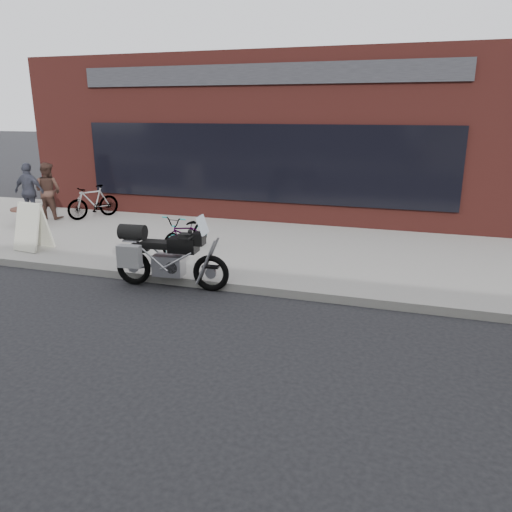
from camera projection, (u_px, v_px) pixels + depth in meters
ground at (173, 443)px, 4.72m from camera, size 120.00×120.00×0.00m
near_sidewalk at (317, 248)px, 11.10m from camera, size 44.00×6.00×0.15m
storefront at (302, 134)px, 17.46m from camera, size 14.00×10.07×4.50m
motorcycle at (163, 256)px, 8.72m from camera, size 2.11×0.78×1.33m
bicycle_front at (187, 233)px, 10.40m from camera, size 0.78×1.65×0.84m
bicycle_rear at (93, 202)px, 13.78m from camera, size 1.08×1.52×0.90m
sandwich_sign at (32, 226)px, 10.64m from camera, size 0.70×0.65×1.01m
cafe_table at (27, 209)px, 12.88m from camera, size 0.80×0.80×0.46m
cafe_patron_left at (48, 191)px, 13.61m from camera, size 0.77×0.62×1.54m
cafe_patron_right at (29, 192)px, 13.47m from camera, size 0.91×0.40×1.54m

